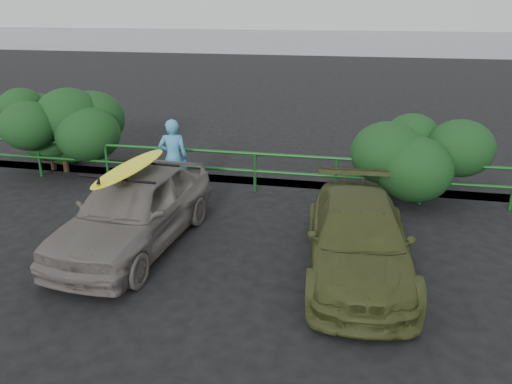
% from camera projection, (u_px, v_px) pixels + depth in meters
% --- Properties ---
extents(ground, '(80.00, 80.00, 0.00)m').
position_uv_depth(ground, '(135.00, 293.00, 8.23)').
color(ground, black).
extents(ocean, '(200.00, 200.00, 0.00)m').
position_uv_depth(ocean, '(334.00, 40.00, 63.18)').
color(ocean, slate).
rests_on(ocean, ground).
extents(guardrail, '(14.00, 0.08, 1.04)m').
position_uv_depth(guardrail, '(216.00, 170.00, 12.62)').
color(guardrail, '#164F1B').
rests_on(guardrail, ground).
extents(shrub_left, '(3.20, 2.40, 2.16)m').
position_uv_depth(shrub_left, '(51.00, 135.00, 13.68)').
color(shrub_left, '#174019').
rests_on(shrub_left, ground).
extents(shrub_right, '(3.20, 2.40, 2.45)m').
position_uv_depth(shrub_right, '(423.00, 148.00, 11.90)').
color(shrub_right, '#174019').
rests_on(shrub_right, ground).
extents(sedan, '(2.12, 4.56, 1.51)m').
position_uv_depth(sedan, '(134.00, 209.00, 9.61)').
color(sedan, slate).
rests_on(sedan, ground).
extents(olive_vehicle, '(2.08, 4.46, 1.26)m').
position_uv_depth(olive_vehicle, '(358.00, 238.00, 8.71)').
color(olive_vehicle, '#3F471F').
rests_on(olive_vehicle, ground).
extents(man, '(0.78, 0.59, 1.91)m').
position_uv_depth(man, '(173.00, 158.00, 12.11)').
color(man, '#449BCC').
rests_on(man, ground).
extents(roof_rack, '(1.60, 1.18, 0.05)m').
position_uv_depth(roof_rack, '(131.00, 171.00, 9.34)').
color(roof_rack, black).
rests_on(roof_rack, sedan).
extents(surfboard, '(0.72, 2.56, 0.07)m').
position_uv_depth(surfboard, '(130.00, 167.00, 9.31)').
color(surfboard, '#F8F91A').
rests_on(surfboard, roof_rack).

